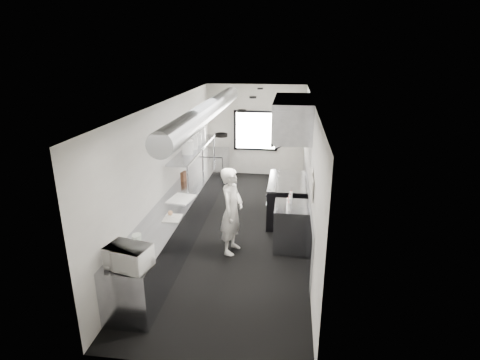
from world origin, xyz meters
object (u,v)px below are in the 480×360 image
(squeeze_bottle_d, at_px, (290,199))
(cutting_board, at_px, (181,199))
(prep_counter, at_px, (181,216))
(small_plate, at_px, (170,216))
(exhaust_hood, at_px, (292,117))
(bottle_station, at_px, (291,227))
(far_work_table, at_px, (215,166))
(line_cook, at_px, (232,211))
(squeeze_bottle_e, at_px, (291,196))
(deli_tub_a, at_px, (137,238))
(squeeze_bottle_a, at_px, (288,206))
(plate_stack_b, at_px, (192,142))
(plate_stack_a, at_px, (188,147))
(range, at_px, (286,199))
(squeeze_bottle_b, at_px, (288,203))
(plate_stack_c, at_px, (197,139))
(squeeze_bottle_c, at_px, (288,202))
(plate_stack_d, at_px, (200,134))
(knife_block, at_px, (184,176))
(pass_shelf, at_px, (194,149))
(microwave, at_px, (128,257))
(deli_tub_b, at_px, (137,237))

(squeeze_bottle_d, bearing_deg, cutting_board, -178.48)
(prep_counter, relative_size, small_plate, 33.83)
(exhaust_hood, height_order, bottle_station, exhaust_hood)
(exhaust_hood, height_order, small_plate, exhaust_hood)
(far_work_table, relative_size, squeeze_bottle_d, 6.72)
(line_cook, distance_m, small_plate, 1.16)
(far_work_table, bearing_deg, bottle_station, -59.47)
(cutting_board, height_order, squeeze_bottle_e, squeeze_bottle_e)
(exhaust_hood, distance_m, deli_tub_a, 4.24)
(small_plate, relative_size, squeeze_bottle_a, 1.07)
(plate_stack_b, relative_size, squeeze_bottle_a, 2.04)
(plate_stack_a, bearing_deg, squeeze_bottle_d, -23.23)
(exhaust_hood, relative_size, range, 1.38)
(bottle_station, xyz_separation_m, squeeze_bottle_e, (-0.02, 0.28, 0.54))
(deli_tub_a, height_order, squeeze_bottle_b, squeeze_bottle_b)
(line_cook, relative_size, plate_stack_c, 5.71)
(exhaust_hood, bearing_deg, far_work_table, 131.94)
(small_plate, relative_size, squeeze_bottle_c, 1.07)
(prep_counter, bearing_deg, exhaust_hood, 28.11)
(bottle_station, xyz_separation_m, plate_stack_d, (-2.33, 2.29, 1.32))
(exhaust_hood, height_order, knife_block, exhaust_hood)
(bottle_station, bearing_deg, squeeze_bottle_d, 106.56)
(far_work_table, bearing_deg, plate_stack_a, -90.76)
(exhaust_hood, relative_size, pass_shelf, 0.73)
(bottle_station, height_order, deli_tub_a, deli_tub_a)
(microwave, bearing_deg, range, 74.64)
(prep_counter, bearing_deg, plate_stack_c, 91.16)
(knife_block, distance_m, squeeze_bottle_d, 2.68)
(far_work_table, xyz_separation_m, squeeze_bottle_c, (2.23, -3.93, 0.53))
(line_cook, bearing_deg, microwave, 165.89)
(bottle_station, relative_size, squeeze_bottle_c, 5.44)
(range, bearing_deg, exhaust_hood, -0.00)
(exhaust_hood, distance_m, small_plate, 3.40)
(exhaust_hood, bearing_deg, plate_stack_c, 165.65)
(small_plate, bearing_deg, bottle_station, 19.62)
(knife_block, height_order, squeeze_bottle_a, knife_block)
(small_plate, distance_m, plate_stack_c, 2.89)
(microwave, relative_size, squeeze_bottle_a, 3.34)
(pass_shelf, bearing_deg, squeeze_bottle_c, -37.37)
(range, xyz_separation_m, plate_stack_b, (-2.24, 0.14, 1.27))
(squeeze_bottle_c, bearing_deg, squeeze_bottle_a, -87.78)
(plate_stack_c, bearing_deg, exhaust_hood, -14.35)
(far_work_table, xyz_separation_m, deli_tub_b, (-0.14, -5.67, 0.50))
(plate_stack_b, relative_size, squeeze_bottle_c, 2.04)
(pass_shelf, bearing_deg, small_plate, -86.72)
(range, height_order, squeeze_bottle_a, squeeze_bottle_a)
(prep_counter, distance_m, cutting_board, 0.49)
(plate_stack_a, bearing_deg, far_work_table, 89.24)
(range, distance_m, squeeze_bottle_a, 1.73)
(microwave, xyz_separation_m, squeeze_bottle_a, (2.18, 2.31, -0.08))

